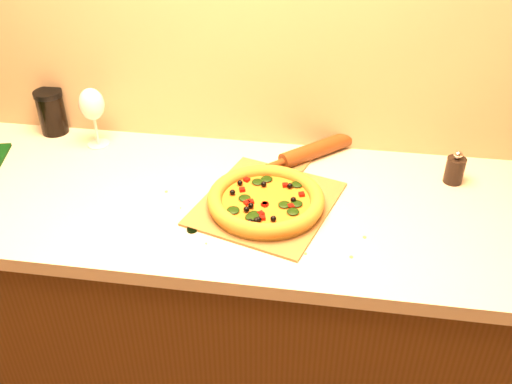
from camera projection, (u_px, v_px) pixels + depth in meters
The scene contains 9 objects.
cabinet at pixel (229, 314), 1.87m from camera, with size 2.80×0.65×0.86m, color #4D2F10.
countertop at pixel (225, 203), 1.61m from camera, with size 2.84×0.68×0.04m, color beige.
pizza_peel at pixel (269, 200), 1.58m from camera, with size 0.43×0.54×0.01m.
pizza at pixel (266, 200), 1.54m from camera, with size 0.32×0.32×0.05m.
bottle_cap at pixel (192, 230), 1.47m from camera, with size 0.03×0.03×0.01m, color black.
pepper_grinder at pixel (455, 169), 1.64m from camera, with size 0.06×0.06×0.10m.
rolling_pin at pixel (316, 150), 1.76m from camera, with size 0.29×0.27×0.05m.
wine_glass at pixel (92, 106), 1.76m from camera, with size 0.08×0.08×0.20m.
dark_jar at pixel (52, 112), 1.87m from camera, with size 0.09×0.09×0.15m.
Camera 1 is at (0.28, 0.14, 1.82)m, focal length 40.00 mm.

